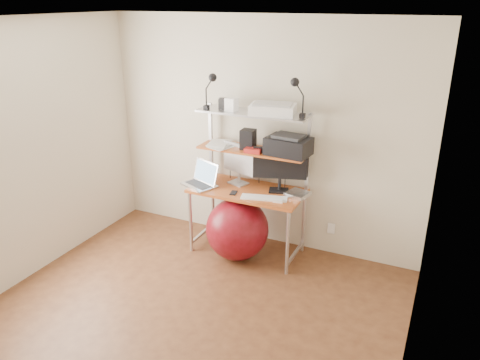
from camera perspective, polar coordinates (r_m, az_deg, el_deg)
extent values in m
plane|color=brown|center=(4.25, -7.51, -17.33)|extent=(3.60, 3.60, 0.00)
plane|color=silver|center=(3.33, -9.67, 18.60)|extent=(3.60, 3.60, 0.00)
plane|color=beige|center=(5.11, 2.59, 5.53)|extent=(3.60, 0.00, 3.60)
plane|color=beige|center=(4.79, -26.83, 2.10)|extent=(0.00, 3.60, 3.60)
plane|color=beige|center=(3.09, 21.07, -7.06)|extent=(0.00, 3.60, 3.60)
cube|color=#B65923|center=(4.98, 0.90, -1.32)|extent=(1.20, 0.60, 0.03)
cylinder|color=#BBBAC0|center=(5.16, -6.03, -5.10)|extent=(0.04, 0.04, 0.71)
cylinder|color=#BBBAC0|center=(5.56, -3.30, -2.96)|extent=(0.04, 0.04, 0.71)
cylinder|color=#BBBAC0|center=(4.74, 5.82, -7.66)|extent=(0.04, 0.04, 0.71)
cylinder|color=#BBBAC0|center=(5.18, 7.75, -5.09)|extent=(0.04, 0.04, 0.71)
cube|color=#BBBAC0|center=(5.29, -3.58, 4.93)|extent=(0.03, 0.04, 0.84)
cube|color=#BBBAC0|center=(4.87, 8.33, 3.28)|extent=(0.03, 0.04, 0.84)
cube|color=#B65923|center=(4.94, 1.54, 3.65)|extent=(1.18, 0.34, 0.02)
cube|color=#BBBAC0|center=(4.84, 1.59, 8.17)|extent=(1.18, 0.34, 0.02)
cube|color=white|center=(5.21, 11.06, -5.81)|extent=(0.08, 0.01, 0.12)
cube|color=#B9B9BE|center=(5.12, -0.22, -0.36)|extent=(0.23, 0.21, 0.01)
cylinder|color=#B9B9BE|center=(5.12, -0.12, 0.36)|extent=(0.03, 0.03, 0.11)
cube|color=#B9B9BE|center=(5.04, -0.13, 2.65)|extent=(0.42, 0.17, 0.32)
plane|color=white|center=(5.03, -0.21, 2.59)|extent=(0.37, 0.13, 0.39)
cube|color=black|center=(4.94, 4.73, -1.29)|extent=(0.24, 0.21, 0.01)
cylinder|color=black|center=(4.93, 4.84, -0.46)|extent=(0.03, 0.03, 0.12)
cube|color=black|center=(4.85, 4.92, 2.05)|extent=(0.54, 0.20, 0.34)
plane|color=#4352E7|center=(4.84, 4.85, 1.99)|extent=(0.48, 0.15, 0.50)
cube|color=silver|center=(5.08, -5.01, -0.61)|extent=(0.44, 0.38, 0.02)
cube|color=#303032|center=(5.08, -5.01, -0.49)|extent=(0.35, 0.27, 0.00)
cube|color=silver|center=(5.11, -3.91, 1.08)|extent=(0.37, 0.21, 0.24)
plane|color=#6F95B9|center=(5.11, -3.91, 1.08)|extent=(0.34, 0.21, 0.32)
cube|color=white|center=(4.75, 2.94, -2.19)|extent=(0.49, 0.25, 0.01)
cube|color=white|center=(4.68, 4.67, -2.54)|extent=(0.11, 0.07, 0.03)
cube|color=silver|center=(4.84, 7.05, -1.71)|extent=(0.26, 0.26, 0.04)
cube|color=black|center=(4.87, -0.79, -1.57)|extent=(0.08, 0.13, 0.01)
cube|color=black|center=(4.77, 5.93, 4.13)|extent=(0.47, 0.34, 0.18)
cube|color=#303032|center=(4.74, 5.97, 5.33)|extent=(0.32, 0.25, 0.03)
cube|color=black|center=(4.92, 0.99, 4.98)|extent=(0.15, 0.15, 0.21)
cube|color=red|center=(4.83, 1.63, 3.64)|extent=(0.18, 0.13, 0.05)
cube|color=white|center=(4.73, 4.01, 8.58)|extent=(0.49, 0.37, 0.10)
cube|color=#B9B9BE|center=(4.72, 4.03, 9.27)|extent=(0.41, 0.29, 0.02)
cube|color=white|center=(4.87, -1.05, 9.20)|extent=(0.13, 0.11, 0.13)
cube|color=#303032|center=(4.97, -1.97, 9.30)|extent=(0.14, 0.14, 0.11)
cube|color=black|center=(4.94, -4.11, 8.82)|extent=(0.05, 0.06, 0.05)
cylinder|color=black|center=(4.92, -4.14, 10.05)|extent=(0.02, 0.02, 0.17)
sphere|color=black|center=(4.83, -3.35, 12.37)|extent=(0.08, 0.08, 0.08)
cube|color=black|center=(4.61, 7.61, 7.77)|extent=(0.05, 0.06, 0.05)
cylinder|color=black|center=(4.58, 7.68, 9.10)|extent=(0.02, 0.02, 0.17)
sphere|color=black|center=(4.56, 6.71, 11.77)|extent=(0.09, 0.09, 0.09)
sphere|color=maroon|center=(5.02, -0.34, -6.00)|extent=(0.67, 0.67, 0.67)
cube|color=white|center=(5.03, -2.14, 4.12)|extent=(0.29, 0.33, 0.00)
cube|color=white|center=(5.14, -2.51, 4.55)|extent=(0.26, 0.32, 0.00)
cube|color=white|center=(5.07, -2.34, 4.36)|extent=(0.22, 0.29, 0.00)
cube|color=white|center=(5.10, -2.64, 4.53)|extent=(0.26, 0.32, 0.00)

